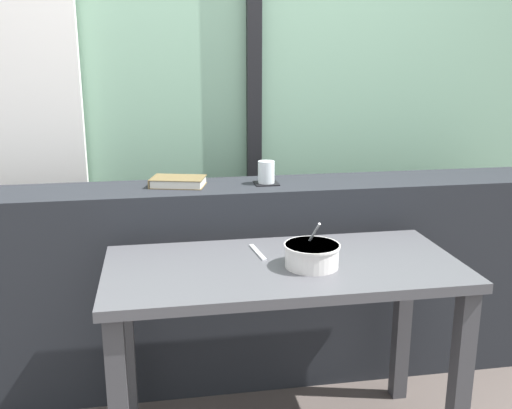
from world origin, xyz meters
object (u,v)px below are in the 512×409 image
Objects in this scene: breakfast_table at (283,296)px; coaster_square at (266,183)px; juice_glass at (266,173)px; closed_book at (178,182)px; fork_utensil at (258,252)px; soup_bowl at (312,255)px.

coaster_square reaches higher than breakfast_table.
juice_glass is 0.37× the size of closed_book.
soup_bowl is at bearing -53.37° from fork_utensil.
fork_utensil is at bearing 133.53° from soup_bowl.
closed_book is 0.54m from fork_utensil.
closed_book is at bearing 176.04° from juice_glass.
juice_glass is at bearing -3.96° from closed_book.
breakfast_table is at bearing -94.08° from coaster_square.
fork_utensil is at bearing 120.29° from breakfast_table.
juice_glass reaches higher than breakfast_table.
closed_book reaches higher than soup_bowl.
fork_utensil is (0.27, -0.43, -0.18)m from closed_book.
closed_book is 1.47× the size of fork_utensil.
breakfast_table is at bearing 152.52° from soup_bowl.
breakfast_table is 0.19m from fork_utensil.
breakfast_table is 7.24× the size of fork_utensil.
closed_book is at bearing 114.70° from fork_utensil.
juice_glass is 0.49× the size of soup_bowl.
fork_utensil is (-0.16, 0.17, -0.04)m from soup_bowl.
fork_utensil is (-0.07, 0.12, 0.13)m from breakfast_table.
breakfast_table is at bearing -94.08° from juice_glass.
juice_glass reaches higher than soup_bowl.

